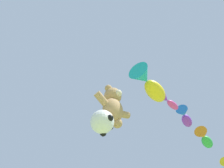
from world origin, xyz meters
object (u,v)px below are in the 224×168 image
at_px(teddy_bear_kite, 113,106).
at_px(soccer_ball_kite, 102,122).
at_px(fish_kite_violet, 185,117).
at_px(fish_kite_emerald, 205,138).
at_px(fish_kite_magenta, 169,102).
at_px(fish_kite_goldfin, 149,84).

height_order(teddy_bear_kite, soccer_ball_kite, teddy_bear_kite).
xyz_separation_m(fish_kite_violet, fish_kite_emerald, (2.44, 0.15, -0.26)).
bearing_deg(fish_kite_magenta, teddy_bear_kite, 168.18).
relative_size(fish_kite_magenta, fish_kite_violet, 0.76).
height_order(teddy_bear_kite, fish_kite_violet, fish_kite_violet).
relative_size(soccer_ball_kite, fish_kite_violet, 0.53).
height_order(soccer_ball_kite, fish_kite_goldfin, fish_kite_goldfin).
xyz_separation_m(soccer_ball_kite, fish_kite_goldfin, (2.07, -0.99, 3.06)).
bearing_deg(soccer_ball_kite, fish_kite_magenta, -9.21).
relative_size(teddy_bear_kite, fish_kite_goldfin, 0.82).
xyz_separation_m(soccer_ball_kite, fish_kite_emerald, (9.05, -0.18, 3.96)).
bearing_deg(fish_kite_magenta, soccer_ball_kite, 170.79).
height_order(teddy_bear_kite, fish_kite_goldfin, fish_kite_goldfin).
relative_size(fish_kite_goldfin, fish_kite_violet, 1.36).
bearing_deg(fish_kite_emerald, fish_kite_violet, -176.54).
xyz_separation_m(fish_kite_goldfin, fish_kite_magenta, (2.19, 0.30, 0.53)).
distance_m(teddy_bear_kite, fish_kite_emerald, 8.82).
relative_size(soccer_ball_kite, fish_kite_magenta, 0.70).
bearing_deg(fish_kite_goldfin, teddy_bear_kite, 143.57).
distance_m(teddy_bear_kite, fish_kite_magenta, 4.34).
height_order(teddy_bear_kite, fish_kite_emerald, fish_kite_emerald).
distance_m(fish_kite_goldfin, fish_kite_violet, 4.73).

